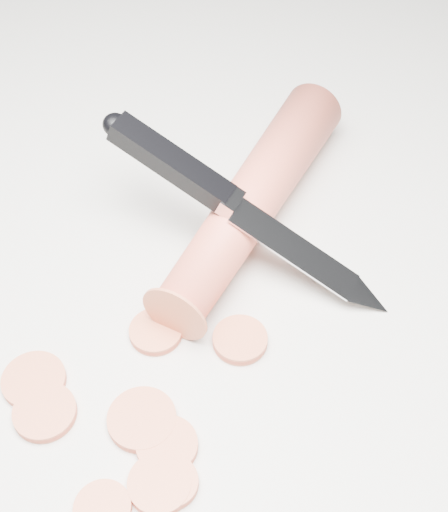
{
  "coord_description": "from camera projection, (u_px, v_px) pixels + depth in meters",
  "views": [
    {
      "loc": [
        0.04,
        -0.25,
        0.39
      ],
      "look_at": [
        0.04,
        0.06,
        0.02
      ],
      "focal_mm": 50.0,
      "sensor_mm": 36.0,
      "label": 1
    }
  ],
  "objects": [
    {
      "name": "carrot_slice_0",
      "position": [
        45.0,
        412.0,
        0.42
      ],
      "size": [
        0.04,
        0.04,
        0.01
      ],
      "primitive_type": "cylinder",
      "color": "#CD5E39",
      "rests_on": "ground"
    },
    {
      "name": "ground",
      "position": [
        167.0,
        346.0,
        0.46
      ],
      "size": [
        2.4,
        2.4,
        0.0
      ],
      "primitive_type": "plane",
      "color": "beige",
      "rests_on": "ground"
    },
    {
      "name": "carrot_slice_8",
      "position": [
        240.0,
        340.0,
        0.45
      ],
      "size": [
        0.04,
        0.04,
        0.01
      ],
      "primitive_type": "cylinder",
      "color": "#CD5E39",
      "rests_on": "ground"
    },
    {
      "name": "carrot_slice_4",
      "position": [
        167.0,
        445.0,
        0.41
      ],
      "size": [
        0.04,
        0.04,
        0.01
      ],
      "primitive_type": "cylinder",
      "color": "#CD5E39",
      "rests_on": "ground"
    },
    {
      "name": "kitchen_knife",
      "position": [
        247.0,
        210.0,
        0.47
      ],
      "size": [
        0.21,
        0.12,
        0.09
      ],
      "primitive_type": null,
      "color": "silver",
      "rests_on": "ground"
    },
    {
      "name": "carrot_slice_6",
      "position": [
        103.0,
        509.0,
        0.39
      ],
      "size": [
        0.03,
        0.03,
        0.01
      ],
      "primitive_type": "cylinder",
      "color": "#CD5E39",
      "rests_on": "ground"
    },
    {
      "name": "carrot_slice_1",
      "position": [
        160.0,
        484.0,
        0.39
      ],
      "size": [
        0.04,
        0.04,
        0.01
      ],
      "primitive_type": "cylinder",
      "color": "#CD5E39",
      "rests_on": "ground"
    },
    {
      "name": "carrot_slice_2",
      "position": [
        156.0,
        332.0,
        0.46
      ],
      "size": [
        0.03,
        0.03,
        0.01
      ],
      "primitive_type": "cylinder",
      "color": "#CD5E39",
      "rests_on": "ground"
    },
    {
      "name": "carrot_slice_7",
      "position": [
        142.0,
        419.0,
        0.42
      ],
      "size": [
        0.04,
        0.04,
        0.01
      ],
      "primitive_type": "cylinder",
      "color": "#CD5E39",
      "rests_on": "ground"
    },
    {
      "name": "carrot_slice_3",
      "position": [
        172.0,
        483.0,
        0.39
      ],
      "size": [
        0.03,
        0.03,
        0.01
      ],
      "primitive_type": "cylinder",
      "color": "#CD5E39",
      "rests_on": "ground"
    },
    {
      "name": "carrot",
      "position": [
        254.0,
        198.0,
        0.51
      ],
      "size": [
        0.14,
        0.22,
        0.04
      ],
      "primitive_type": "cylinder",
      "rotation": [
        1.57,
        0.0,
        -0.45
      ],
      "color": "#DC4F39",
      "rests_on": "ground"
    },
    {
      "name": "carrot_slice_5",
      "position": [
        34.0,
        380.0,
        0.44
      ],
      "size": [
        0.04,
        0.04,
        0.01
      ],
      "primitive_type": "cylinder",
      "color": "#CD5E39",
      "rests_on": "ground"
    }
  ]
}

